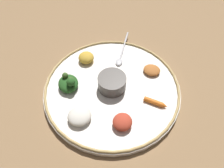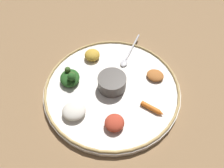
{
  "view_description": "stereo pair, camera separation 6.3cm",
  "coord_description": "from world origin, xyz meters",
  "px_view_note": "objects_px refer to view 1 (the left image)",
  "views": [
    {
      "loc": [
        -0.14,
        0.36,
        0.54
      ],
      "look_at": [
        0.0,
        0.0,
        0.03
      ],
      "focal_mm": 32.55,
      "sensor_mm": 36.0,
      "label": 1
    },
    {
      "loc": [
        -0.2,
        0.33,
        0.54
      ],
      "look_at": [
        0.0,
        0.0,
        0.03
      ],
      "focal_mm": 32.55,
      "sensor_mm": 36.0,
      "label": 2
    }
  ],
  "objects_px": {
    "spoon": "(122,53)",
    "greens_pile": "(69,83)",
    "center_bowl": "(112,82)",
    "carrot_near_spoon": "(155,102)"
  },
  "relations": [
    {
      "from": "spoon",
      "to": "greens_pile",
      "type": "distance_m",
      "value": 0.23
    },
    {
      "from": "center_bowl",
      "to": "carrot_near_spoon",
      "type": "relative_size",
      "value": 1.21
    },
    {
      "from": "greens_pile",
      "to": "carrot_near_spoon",
      "type": "relative_size",
      "value": 1.29
    },
    {
      "from": "center_bowl",
      "to": "greens_pile",
      "type": "distance_m",
      "value": 0.14
    },
    {
      "from": "spoon",
      "to": "carrot_near_spoon",
      "type": "xyz_separation_m",
      "value": [
        -0.16,
        0.16,
        0.0
      ]
    },
    {
      "from": "center_bowl",
      "to": "spoon",
      "type": "distance_m",
      "value": 0.15
    },
    {
      "from": "spoon",
      "to": "carrot_near_spoon",
      "type": "distance_m",
      "value": 0.23
    },
    {
      "from": "carrot_near_spoon",
      "to": "greens_pile",
      "type": "bearing_deg",
      "value": 8.07
    },
    {
      "from": "center_bowl",
      "to": "carrot_near_spoon",
      "type": "bearing_deg",
      "value": 175.41
    },
    {
      "from": "center_bowl",
      "to": "carrot_near_spoon",
      "type": "xyz_separation_m",
      "value": [
        -0.14,
        0.01,
        -0.02
      ]
    }
  ]
}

